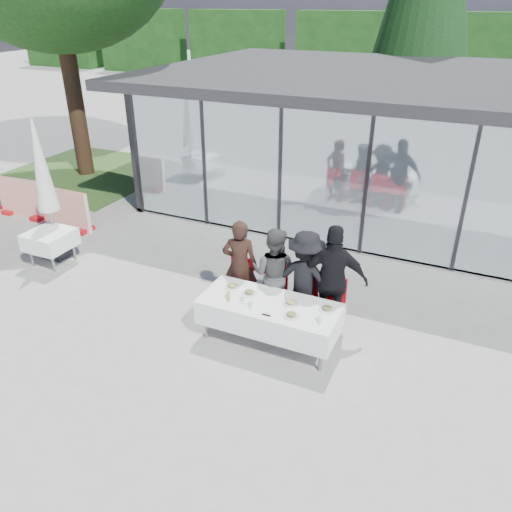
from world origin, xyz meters
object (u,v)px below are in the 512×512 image
at_px(diner_a, 240,265).
at_px(plate_d, 327,309).
at_px(diner_chair_c, 304,296).
at_px(plate_a, 232,286).
at_px(folded_eyeglasses, 266,315).
at_px(diner_c, 305,279).
at_px(diner_chair_d, 331,302).
at_px(juice_bottle, 228,296).
at_px(plate_extra, 291,315).
at_px(diner_chair_b, 273,289).
at_px(diner_d, 333,280).
at_px(market_umbrella, 42,174).
at_px(spare_table_left, 50,240).
at_px(dining_table, 269,314).
at_px(plate_c, 290,303).
at_px(spare_chair_b, 500,252).
at_px(diner_b, 274,273).
at_px(plate_b, 249,293).
at_px(diner_chair_a, 240,281).

distance_m(diner_a, plate_d, 1.90).
bearing_deg(diner_chair_c, plate_a, -152.22).
distance_m(diner_chair_c, folded_eyeglasses, 1.15).
xyz_separation_m(diner_c, diner_chair_d, (0.48, -0.01, -0.33)).
bearing_deg(diner_chair_d, juice_bottle, -147.07).
height_order(plate_a, plate_extra, same).
xyz_separation_m(diner_chair_b, diner_d, (1.05, 0.01, 0.43)).
relative_size(diner_chair_b, market_umbrella, 0.33).
bearing_deg(diner_chair_b, plate_extra, -53.94).
height_order(folded_eyeglasses, spare_table_left, folded_eyeglasses).
relative_size(dining_table, diner_chair_c, 2.32).
distance_m(diner_d, plate_c, 0.84).
relative_size(folded_eyeglasses, market_umbrella, 0.05).
bearing_deg(diner_a, spare_chair_b, -160.48).
distance_m(diner_d, spare_chair_b, 4.11).
bearing_deg(folded_eyeglasses, market_umbrella, 167.34).
distance_m(folded_eyeglasses, market_umbrella, 5.81).
distance_m(diner_chair_c, spare_table_left, 5.61).
height_order(diner_c, market_umbrella, market_umbrella).
bearing_deg(diner_chair_d, dining_table, -137.06).
xyz_separation_m(diner_b, market_umbrella, (-5.22, 0.14, 1.04)).
height_order(diner_d, market_umbrella, market_umbrella).
xyz_separation_m(plate_c, market_umbrella, (-5.78, 0.79, 1.11)).
relative_size(diner_chair_c, juice_bottle, 7.26).
bearing_deg(market_umbrella, diner_b, -1.52).
height_order(diner_chair_b, diner_c, diner_c).
distance_m(diner_b, diner_d, 1.06).
height_order(diner_b, diner_chair_c, diner_b).
relative_size(plate_d, spare_table_left, 0.30).
relative_size(diner_c, plate_d, 6.69).
xyz_separation_m(plate_b, folded_eyeglasses, (0.50, -0.46, -0.02)).
distance_m(dining_table, diner_chair_b, 0.79).
bearing_deg(plate_b, diner_d, 28.23).
xyz_separation_m(diner_d, plate_extra, (-0.35, -0.97, -0.19)).
distance_m(diner_chair_d, plate_c, 0.84).
relative_size(diner_c, plate_extra, 6.69).
xyz_separation_m(dining_table, folded_eyeglasses, (0.10, -0.35, 0.22)).
xyz_separation_m(diner_chair_d, plate_a, (-1.57, -0.57, 0.24)).
relative_size(diner_b, plate_b, 6.52).
bearing_deg(folded_eyeglasses, diner_c, 78.47).
xyz_separation_m(diner_chair_d, spare_chair_b, (2.54, 3.21, 0.00)).
distance_m(plate_d, spare_table_left, 6.21).
distance_m(plate_c, plate_extra, 0.34).
bearing_deg(diner_chair_b, diner_chair_c, 0.00).
bearing_deg(plate_extra, spare_chair_b, 55.27).
bearing_deg(diner_a, market_umbrella, -19.21).
distance_m(plate_a, spare_chair_b, 5.58).
relative_size(diner_b, diner_chair_b, 1.73).
height_order(diner_chair_a, diner_d, diner_d).
distance_m(diner_chair_a, juice_bottle, 1.01).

